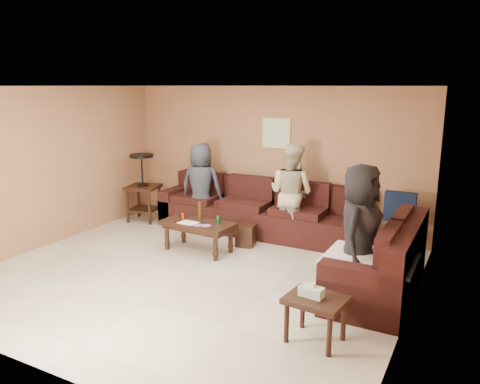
# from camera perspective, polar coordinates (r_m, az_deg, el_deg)

# --- Properties ---
(room) EXTENTS (5.60, 5.50, 2.50)m
(room) POSITION_cam_1_polar(r_m,az_deg,el_deg) (6.06, -5.89, 4.77)
(room) COLOR beige
(room) RESTS_ON ground
(sectional_sofa) EXTENTS (4.65, 2.90, 0.97)m
(sectional_sofa) POSITION_cam_1_polar(r_m,az_deg,el_deg) (7.31, 6.39, -4.59)
(sectional_sofa) COLOR black
(sectional_sofa) RESTS_ON ground
(coffee_table) EXTENTS (1.15, 0.63, 0.75)m
(coffee_table) POSITION_cam_1_polar(r_m,az_deg,el_deg) (7.22, -5.12, -4.18)
(coffee_table) COLOR black
(coffee_table) RESTS_ON ground
(end_table_left) EXTENTS (0.67, 0.67, 1.27)m
(end_table_left) POSITION_cam_1_polar(r_m,az_deg,el_deg) (8.94, -11.76, 0.70)
(end_table_left) COLOR black
(end_table_left) RESTS_ON ground
(side_table_right) EXTENTS (0.62, 0.53, 0.62)m
(side_table_right) POSITION_cam_1_polar(r_m,az_deg,el_deg) (4.81, 9.15, -13.25)
(side_table_right) COLOR black
(side_table_right) RESTS_ON ground
(waste_bin) EXTENTS (0.33, 0.33, 0.34)m
(waste_bin) POSITION_cam_1_polar(r_m,az_deg,el_deg) (7.49, 0.70, -5.33)
(waste_bin) COLOR black
(waste_bin) RESTS_ON ground
(wall_art) EXTENTS (0.52, 0.04, 0.52)m
(wall_art) POSITION_cam_1_polar(r_m,az_deg,el_deg) (8.17, 4.46, 7.17)
(wall_art) COLOR #D0BE82
(wall_art) RESTS_ON ground
(person_left) EXTENTS (0.83, 0.63, 1.53)m
(person_left) POSITION_cam_1_polar(r_m,az_deg,el_deg) (8.31, -4.76, 0.73)
(person_left) COLOR #2C323D
(person_left) RESTS_ON ground
(person_middle) EXTENTS (0.89, 0.76, 1.62)m
(person_middle) POSITION_cam_1_polar(r_m,az_deg,el_deg) (7.58, 6.24, -0.14)
(person_middle) COLOR #C4B691
(person_middle) RESTS_ON ground
(person_right) EXTENTS (0.56, 0.83, 1.65)m
(person_right) POSITION_cam_1_polar(r_m,az_deg,el_deg) (5.66, 14.32, -4.88)
(person_right) COLOR black
(person_right) RESTS_ON ground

